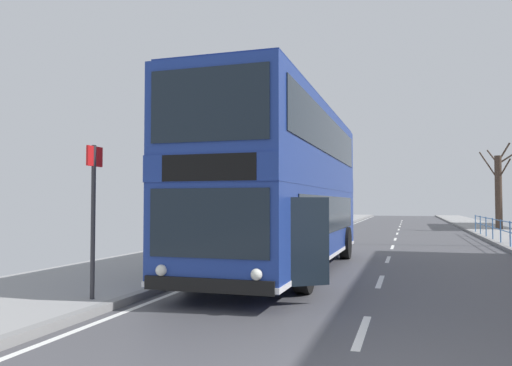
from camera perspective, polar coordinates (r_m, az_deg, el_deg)
The scene contains 3 objects.
double_decker_bus_main at distance 13.71m, azimuth 3.29°, elevation -0.22°, with size 3.19×10.95×4.46m.
bus_stop_sign_near at distance 9.43m, azimuth -17.94°, elevation -2.30°, with size 0.08×0.44×2.74m.
bare_tree_far_00 at distance 36.45m, azimuth 25.79°, elevation -0.67°, with size 2.40×2.16×5.65m.
Camera 1 is at (0.65, -4.79, 1.84)m, focal length 35.29 mm.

